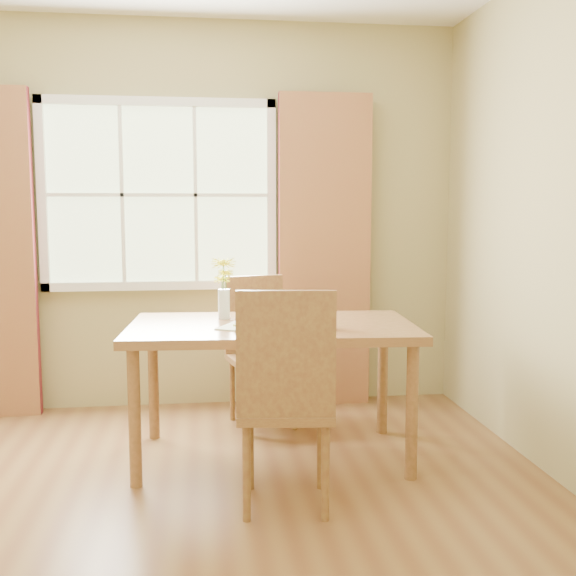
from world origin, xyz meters
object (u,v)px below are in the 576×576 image
at_px(dining_table, 272,338).
at_px(water_glass, 323,316).
at_px(chair_far, 259,343).
at_px(chair_near, 286,391).
at_px(flower_vase, 224,282).
at_px(croissant_sandwich, 259,314).

height_order(dining_table, water_glass, water_glass).
bearing_deg(chair_far, water_glass, -82.88).
distance_m(dining_table, chair_near, 0.72).
relative_size(chair_near, flower_vase, 2.97).
bearing_deg(flower_vase, dining_table, -39.04).
height_order(dining_table, chair_near, chair_near).
bearing_deg(water_glass, chair_near, -115.85).
height_order(chair_far, croissant_sandwich, chair_far).
height_order(chair_far, flower_vase, flower_vase).
xyz_separation_m(dining_table, flower_vase, (-0.26, 0.21, 0.29)).
distance_m(dining_table, croissant_sandwich, 0.20).
height_order(chair_near, water_glass, chair_near).
xyz_separation_m(croissant_sandwich, water_glass, (0.34, -0.03, -0.01)).
height_order(dining_table, croissant_sandwich, croissant_sandwich).
xyz_separation_m(dining_table, croissant_sandwich, (-0.08, -0.11, 0.15)).
xyz_separation_m(chair_near, water_glass, (0.28, 0.57, 0.25)).
xyz_separation_m(dining_table, chair_far, (-0.02, 0.66, -0.16)).
relative_size(chair_near, water_glass, 8.51).
distance_m(water_glass, flower_vase, 0.65).
bearing_deg(flower_vase, chair_near, -74.97).
distance_m(chair_near, water_glass, 0.68).
bearing_deg(dining_table, water_glass, -24.37).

